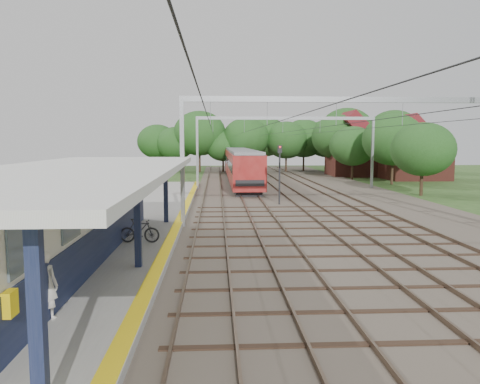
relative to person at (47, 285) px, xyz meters
name	(u,v)px	position (x,y,z in m)	size (l,w,h in m)	color
ground	(361,349)	(7.34, -1.35, -1.18)	(160.00, 160.00, 0.00)	#2D4C1E
ballast_bed	(300,195)	(11.34, 28.65, -1.13)	(18.00, 90.00, 0.10)	#473D33
platform	(133,229)	(-0.16, 12.65, -1.01)	(5.00, 52.00, 0.35)	gray
yellow_stripe	(177,225)	(2.09, 12.65, -0.83)	(0.45, 52.00, 0.01)	yellow
station_building	(58,214)	(-1.54, 5.64, 0.86)	(3.41, 18.00, 3.40)	beige
canopy	(80,171)	(-0.43, 4.65, 2.46)	(6.40, 20.00, 3.44)	#121A39
rail_tracks	(271,193)	(8.84, 28.65, -1.01)	(11.80, 88.00, 0.15)	brown
catenary_system	(304,130)	(10.73, 23.93, 4.33)	(17.22, 88.00, 7.00)	gray
tree_band	(265,139)	(11.18, 55.77, 3.74)	(31.72, 30.88, 8.82)	#382619
house_near	(415,155)	(28.34, 44.65, 1.80)	(7.00, 6.12, 7.89)	brown
house_far	(359,152)	(23.34, 50.65, 2.05)	(8.00, 6.12, 8.66)	brown
person	(47,285)	(0.00, 0.00, 0.00)	(0.61, 0.40, 1.67)	silver
bicycle	(140,231)	(0.86, 8.52, -0.32)	(0.48, 1.71, 1.03)	black
train	(239,164)	(6.84, 43.48, 0.87)	(2.79, 34.76, 3.68)	black
signal_post	(280,168)	(8.69, 22.15, 1.57)	(0.31, 0.27, 4.37)	black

